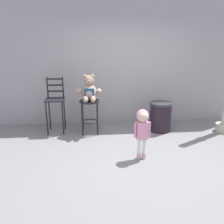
{
  "coord_description": "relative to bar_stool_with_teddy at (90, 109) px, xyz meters",
  "views": [
    {
      "loc": [
        -0.8,
        -3.5,
        1.87
      ],
      "look_at": [
        -0.43,
        0.75,
        0.63
      ],
      "focal_mm": 36.35,
      "sensor_mm": 36.0,
      "label": 1
    }
  ],
  "objects": [
    {
      "name": "teddy_bear",
      "position": [
        0.0,
        -0.03,
        0.41
      ],
      "size": [
        0.54,
        0.48,
        0.56
      ],
      "color": "gray",
      "rests_on": "bar_stool_with_teddy"
    },
    {
      "name": "bar_stool_with_teddy",
      "position": [
        0.0,
        0.0,
        0.0
      ],
      "size": [
        0.44,
        0.44,
        0.74
      ],
      "color": "black",
      "rests_on": "ground_plane"
    },
    {
      "name": "building_wall",
      "position": [
        0.87,
        0.83,
        1.15
      ],
      "size": [
        6.39,
        0.3,
        3.39
      ],
      "primitive_type": "cube",
      "color": "gray",
      "rests_on": "ground_plane"
    },
    {
      "name": "child_walking",
      "position": [
        0.88,
        -1.31,
        0.1
      ],
      "size": [
        0.28,
        0.22,
        0.87
      ],
      "rotation": [
        0.0,
        0.0,
        0.26
      ],
      "color": "#CF9AA2",
      "rests_on": "ground_plane"
    },
    {
      "name": "bar_chair_empty",
      "position": [
        -0.75,
        0.12,
        0.15
      ],
      "size": [
        0.4,
        0.4,
        1.22
      ],
      "color": "black",
      "rests_on": "ground_plane"
    },
    {
      "name": "ground_plane",
      "position": [
        0.87,
        -1.31,
        -0.54
      ],
      "size": [
        24.0,
        24.0,
        0.0
      ],
      "primitive_type": "plane",
      "color": "slate"
    },
    {
      "name": "trash_bin",
      "position": [
        1.59,
        -0.02,
        -0.21
      ],
      "size": [
        0.51,
        0.51,
        0.66
      ],
      "color": "black",
      "rests_on": "ground_plane"
    }
  ]
}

